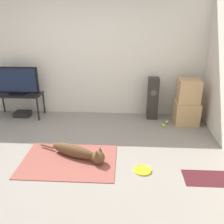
{
  "coord_description": "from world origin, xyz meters",
  "views": [
    {
      "loc": [
        0.93,
        -3.17,
        2.16
      ],
      "look_at": [
        0.69,
        1.02,
        0.45
      ],
      "focal_mm": 40.0,
      "sensor_mm": 36.0,
      "label": 1
    }
  ],
  "objects_px": {
    "cardboard_box_lower": "(186,113)",
    "game_console": "(23,114)",
    "tv": "(16,81)",
    "tennis_ball_near_speaker": "(163,125)",
    "dog": "(79,152)",
    "cardboard_box_upper": "(189,91)",
    "frisbee": "(143,170)",
    "tennis_ball_by_boxes": "(167,122)",
    "floor_speaker": "(153,98)",
    "tv_stand": "(19,97)"
  },
  "relations": [
    {
      "from": "tennis_ball_near_speaker",
      "to": "dog",
      "type": "bearing_deg",
      "value": -140.09
    },
    {
      "from": "frisbee",
      "to": "game_console",
      "type": "xyz_separation_m",
      "value": [
        -2.52,
        1.89,
        0.04
      ]
    },
    {
      "from": "tv_stand",
      "to": "tennis_ball_near_speaker",
      "type": "bearing_deg",
      "value": -7.02
    },
    {
      "from": "tv",
      "to": "floor_speaker",
      "type": "bearing_deg",
      "value": 1.22
    },
    {
      "from": "cardboard_box_lower",
      "to": "tennis_ball_near_speaker",
      "type": "bearing_deg",
      "value": -155.75
    },
    {
      "from": "frisbee",
      "to": "tennis_ball_by_boxes",
      "type": "distance_m",
      "value": 1.78
    },
    {
      "from": "tv",
      "to": "tennis_ball_near_speaker",
      "type": "relative_size",
      "value": 14.05
    },
    {
      "from": "floor_speaker",
      "to": "tv_stand",
      "type": "bearing_deg",
      "value": -178.72
    },
    {
      "from": "tennis_ball_by_boxes",
      "to": "tennis_ball_near_speaker",
      "type": "relative_size",
      "value": 1.0
    },
    {
      "from": "tv_stand",
      "to": "tv",
      "type": "relative_size",
      "value": 1.07
    },
    {
      "from": "cardboard_box_upper",
      "to": "tv_stand",
      "type": "distance_m",
      "value": 3.54
    },
    {
      "from": "tennis_ball_by_boxes",
      "to": "tennis_ball_near_speaker",
      "type": "height_order",
      "value": "same"
    },
    {
      "from": "floor_speaker",
      "to": "dog",
      "type": "bearing_deg",
      "value": -127.43
    },
    {
      "from": "cardboard_box_upper",
      "to": "floor_speaker",
      "type": "xyz_separation_m",
      "value": [
        -0.67,
        0.21,
        -0.24
      ]
    },
    {
      "from": "cardboard_box_lower",
      "to": "tennis_ball_near_speaker",
      "type": "distance_m",
      "value": 0.56
    },
    {
      "from": "tv",
      "to": "tennis_ball_by_boxes",
      "type": "height_order",
      "value": "tv"
    },
    {
      "from": "floor_speaker",
      "to": "game_console",
      "type": "relative_size",
      "value": 2.6
    },
    {
      "from": "cardboard_box_upper",
      "to": "floor_speaker",
      "type": "distance_m",
      "value": 0.74
    },
    {
      "from": "cardboard_box_upper",
      "to": "tv",
      "type": "distance_m",
      "value": 3.53
    },
    {
      "from": "cardboard_box_lower",
      "to": "tv",
      "type": "relative_size",
      "value": 0.51
    },
    {
      "from": "dog",
      "to": "cardboard_box_upper",
      "type": "distance_m",
      "value": 2.51
    },
    {
      "from": "cardboard_box_lower",
      "to": "tennis_ball_by_boxes",
      "type": "relative_size",
      "value": 7.21
    },
    {
      "from": "dog",
      "to": "floor_speaker",
      "type": "height_order",
      "value": "floor_speaker"
    },
    {
      "from": "cardboard_box_lower",
      "to": "tv_stand",
      "type": "xyz_separation_m",
      "value": [
        -3.53,
        0.16,
        0.21
      ]
    },
    {
      "from": "frisbee",
      "to": "tennis_ball_near_speaker",
      "type": "bearing_deg",
      "value": 71.82
    },
    {
      "from": "frisbee",
      "to": "tv_stand",
      "type": "distance_m",
      "value": 3.21
    },
    {
      "from": "dog",
      "to": "tv_stand",
      "type": "xyz_separation_m",
      "value": [
        -1.57,
        1.61,
        0.33
      ]
    },
    {
      "from": "cardboard_box_upper",
      "to": "tennis_ball_by_boxes",
      "type": "xyz_separation_m",
      "value": [
        -0.38,
        -0.06,
        -0.65
      ]
    },
    {
      "from": "game_console",
      "to": "cardboard_box_upper",
      "type": "bearing_deg",
      "value": -2.45
    },
    {
      "from": "cardboard_box_lower",
      "to": "game_console",
      "type": "distance_m",
      "value": 3.5
    },
    {
      "from": "cardboard_box_upper",
      "to": "tennis_ball_near_speaker",
      "type": "distance_m",
      "value": 0.84
    },
    {
      "from": "floor_speaker",
      "to": "tennis_ball_by_boxes",
      "type": "height_order",
      "value": "floor_speaker"
    },
    {
      "from": "cardboard_box_lower",
      "to": "tv",
      "type": "xyz_separation_m",
      "value": [
        -3.53,
        0.16,
        0.57
      ]
    },
    {
      "from": "cardboard_box_lower",
      "to": "tv_stand",
      "type": "relative_size",
      "value": 0.48
    },
    {
      "from": "tv",
      "to": "tennis_ball_by_boxes",
      "type": "relative_size",
      "value": 14.05
    },
    {
      "from": "floor_speaker",
      "to": "tennis_ball_near_speaker",
      "type": "relative_size",
      "value": 13.47
    },
    {
      "from": "cardboard_box_lower",
      "to": "game_console",
      "type": "xyz_separation_m",
      "value": [
        -3.5,
        0.16,
        -0.18
      ]
    },
    {
      "from": "cardboard_box_upper",
      "to": "tv",
      "type": "relative_size",
      "value": 0.5
    },
    {
      "from": "cardboard_box_lower",
      "to": "dog",
      "type": "bearing_deg",
      "value": -143.42
    },
    {
      "from": "cardboard_box_lower",
      "to": "tennis_ball_near_speaker",
      "type": "relative_size",
      "value": 7.21
    },
    {
      "from": "floor_speaker",
      "to": "tv_stand",
      "type": "relative_size",
      "value": 0.9
    },
    {
      "from": "cardboard_box_lower",
      "to": "cardboard_box_upper",
      "type": "xyz_separation_m",
      "value": [
        -0.0,
        0.01,
        0.46
      ]
    },
    {
      "from": "tv_stand",
      "to": "tv",
      "type": "xyz_separation_m",
      "value": [
        0.0,
        0.0,
        0.35
      ]
    },
    {
      "from": "cardboard_box_upper",
      "to": "game_console",
      "type": "xyz_separation_m",
      "value": [
        -3.49,
        0.15,
        -0.64
      ]
    },
    {
      "from": "tennis_ball_by_boxes",
      "to": "game_console",
      "type": "distance_m",
      "value": 3.12
    },
    {
      "from": "cardboard_box_lower",
      "to": "floor_speaker",
      "type": "relative_size",
      "value": 0.54
    },
    {
      "from": "frisbee",
      "to": "tv_stand",
      "type": "bearing_deg",
      "value": 143.54
    },
    {
      "from": "dog",
      "to": "floor_speaker",
      "type": "xyz_separation_m",
      "value": [
        1.28,
        1.68,
        0.33
      ]
    },
    {
      "from": "cardboard_box_lower",
      "to": "cardboard_box_upper",
      "type": "relative_size",
      "value": 1.03
    },
    {
      "from": "cardboard_box_upper",
      "to": "floor_speaker",
      "type": "height_order",
      "value": "cardboard_box_upper"
    }
  ]
}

